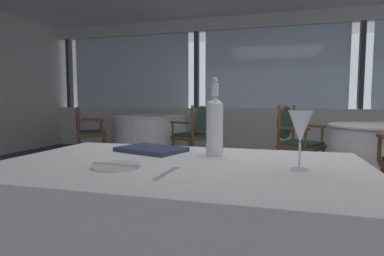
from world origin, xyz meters
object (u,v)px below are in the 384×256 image
object	(u,v)px
side_plate	(116,166)
wine_glass	(300,128)
dining_chair_0_1	(167,122)
dining_chair_1_1	(294,136)
water_bottle	(215,124)
dining_chair_0_0	(196,130)
menu_book	(151,149)
dining_chair_0_2	(86,129)

from	to	relation	value
side_plate	wine_glass	bearing A→B (deg)	12.53
side_plate	dining_chair_0_1	size ratio (longest dim) A/B	0.18
side_plate	dining_chair_1_1	distance (m)	3.16
water_bottle	dining_chair_0_0	bearing A→B (deg)	106.36
side_plate	water_bottle	bearing A→B (deg)	49.97
menu_book	dining_chair_0_2	bearing A→B (deg)	147.54
side_plate	dining_chair_0_2	xyz separation A→B (m)	(-2.48, 3.41, -0.21)
water_bottle	dining_chair_0_2	distance (m)	4.15
wine_glass	menu_book	xyz separation A→B (m)	(-0.67, 0.23, -0.14)
water_bottle	dining_chair_0_0	world-z (taller)	water_bottle
wine_glass	dining_chair_0_1	size ratio (longest dim) A/B	0.22
menu_book	dining_chair_1_1	xyz separation A→B (m)	(0.80, 2.68, -0.20)
dining_chair_0_0	water_bottle	bearing A→B (deg)	132.82
menu_book	dining_chair_0_1	size ratio (longest dim) A/B	0.32
side_plate	dining_chair_1_1	size ratio (longest dim) A/B	0.18
dining_chair_1_1	dining_chair_0_1	bearing A→B (deg)	168.51
wine_glass	dining_chair_0_2	xyz separation A→B (m)	(-3.13, 3.27, -0.36)
water_bottle	wine_glass	size ratio (longest dim) A/B	1.66
dining_chair_0_2	dining_chair_1_1	distance (m)	3.28
wine_glass	dining_chair_1_1	bearing A→B (deg)	87.29
dining_chair_1_1	wine_glass	bearing A→B (deg)	-64.61
water_bottle	dining_chair_0_0	size ratio (longest dim) A/B	0.38
dining_chair_0_0	dining_chair_0_1	xyz separation A→B (m)	(-1.03, 1.55, 0.02)
water_bottle	dining_chair_0_2	size ratio (longest dim) A/B	0.39
dining_chair_1_1	water_bottle	bearing A→B (deg)	-72.10
wine_glass	dining_chair_0_1	bearing A→B (deg)	115.06
side_plate	dining_chair_1_1	world-z (taller)	dining_chair_1_1
water_bottle	dining_chair_0_1	bearing A→B (deg)	112.51
dining_chair_0_1	dining_chair_1_1	size ratio (longest dim) A/B	1.02
dining_chair_0_0	wine_glass	bearing A→B (deg)	137.19
water_bottle	wine_glass	world-z (taller)	water_bottle
side_plate	dining_chair_0_1	distance (m)	5.34
side_plate	wine_glass	world-z (taller)	wine_glass
water_bottle	menu_book	xyz separation A→B (m)	(-0.32, 0.02, -0.13)
dining_chair_0_2	dining_chair_1_1	xyz separation A→B (m)	(3.26, -0.36, 0.01)
side_plate	dining_chair_0_0	distance (m)	3.59
water_bottle	dining_chair_0_1	distance (m)	5.12
menu_book	dining_chair_1_1	world-z (taller)	dining_chair_1_1
wine_glass	dining_chair_0_0	xyz separation A→B (m)	(-1.28, 3.38, -0.35)
dining_chair_0_1	side_plate	bearing A→B (deg)	14.58
water_bottle	dining_chair_1_1	size ratio (longest dim) A/B	0.37
dining_chair_0_0	dining_chair_1_1	xyz separation A→B (m)	(1.42, -0.47, 0.00)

